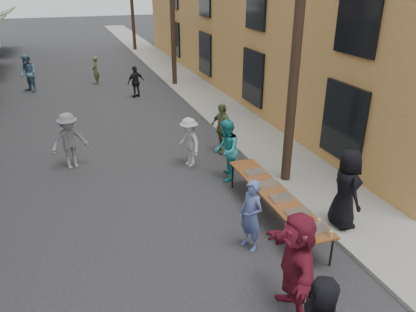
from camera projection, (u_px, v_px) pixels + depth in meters
ground at (165, 284)px, 7.77m from camera, size 120.00×120.00×0.00m
sidewalk at (187, 83)px, 22.20m from camera, size 2.20×60.00×0.10m
utility_pole_near at (299, 17)px, 9.85m from camera, size 0.26×0.26×9.00m
serving_table at (275, 195)px, 9.52m from camera, size 0.70×4.00×0.75m
catering_tray_sausage at (315, 230)px, 8.07m from camera, size 0.50×0.33×0.08m
catering_tray_foil_b at (298, 213)px, 8.63m from camera, size 0.50×0.33×0.08m
catering_tray_buns at (282, 198)px, 9.23m from camera, size 0.50×0.33×0.08m
catering_tray_foil_d at (268, 184)px, 9.84m from camera, size 0.50×0.33×0.08m
catering_tray_buns_end at (255, 172)px, 10.44m from camera, size 0.50×0.33×0.08m
condiment_jar_a at (314, 240)px, 7.75m from camera, size 0.07×0.07×0.08m
condiment_jar_b at (311, 237)px, 7.83m from camera, size 0.07×0.07×0.08m
condiment_jar_c at (308, 235)px, 7.92m from camera, size 0.07×0.07×0.08m
cup_stack at (331, 234)px, 7.91m from camera, size 0.08×0.08×0.12m
guest_front_b at (251, 215)px, 8.53m from camera, size 0.55×0.68×1.60m
guest_front_c at (226, 150)px, 11.48m from camera, size 0.99×1.08×1.80m
guest_front_d at (189, 142)px, 12.39m from camera, size 0.77×1.10×1.55m
guest_front_e at (222, 128)px, 13.30m from camera, size 0.73×1.07×1.69m
guest_queue_back at (295, 265)px, 6.78m from camera, size 0.96×1.91×1.98m
server at (346, 189)px, 9.10m from camera, size 0.73×1.00×1.89m
passerby_left at (69, 141)px, 12.21m from camera, size 1.26×0.93×1.75m
passerby_mid at (136, 82)px, 19.54m from camera, size 0.97×0.68×1.52m
passerby_right at (96, 71)px, 21.96m from camera, size 0.44×0.59×1.49m
passerby_far at (28, 74)px, 20.38m from camera, size 1.13×1.16×1.88m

